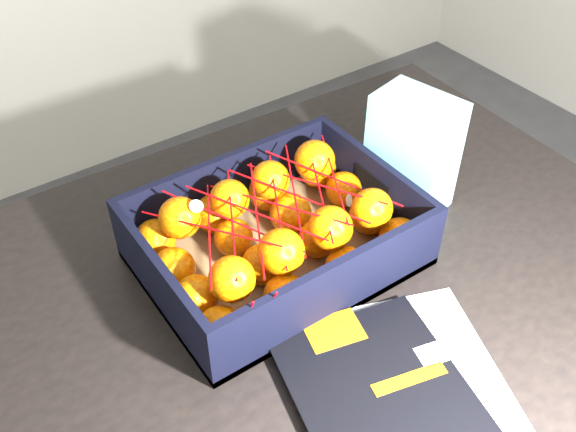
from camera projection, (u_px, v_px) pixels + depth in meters
table at (284, 323)px, 1.02m from camera, size 1.23×0.84×0.75m
magazine_stack at (401, 394)px, 0.80m from camera, size 0.34×0.34×0.02m
produce_crate at (277, 243)px, 0.97m from camera, size 0.39×0.29×0.11m
clementine_heap at (277, 230)px, 0.95m from camera, size 0.37×0.27×0.11m
mesh_net at (275, 211)px, 0.91m from camera, size 0.32×0.26×0.09m
retail_carton at (412, 152)px, 1.03m from camera, size 0.11×0.15×0.20m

